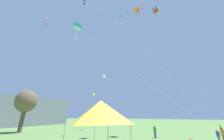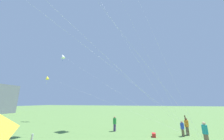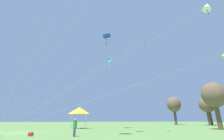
{
  "view_description": "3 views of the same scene",
  "coord_description": "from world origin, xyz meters",
  "px_view_note": "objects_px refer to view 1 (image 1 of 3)",
  "views": [
    {
      "loc": [
        -15.4,
        2.8,
        3.15
      ],
      "look_at": [
        1.41,
        12.12,
        10.15
      ],
      "focal_mm": 20.0,
      "sensor_mm": 36.0,
      "label": 1
    },
    {
      "loc": [
        -10.19,
        3.12,
        3.47
      ],
      "look_at": [
        6.11,
        7.61,
        7.79
      ],
      "focal_mm": 20.0,
      "sensor_mm": 36.0,
      "label": 2
    },
    {
      "loc": [
        22.63,
        7.89,
        1.61
      ],
      "look_at": [
        2.46,
        11.72,
        8.45
      ],
      "focal_mm": 24.0,
      "sensor_mm": 36.0,
      "label": 3
    }
  ],
  "objects_px": {
    "kite_pink_delta_2": "(48,20)",
    "person_green_shirt": "(155,131)",
    "kite_cyan_delta_4": "(121,17)",
    "person_orange_shirt": "(223,134)",
    "festival_tent": "(100,112)",
    "person_blue_shirt": "(218,136)",
    "kite_orange_box_6": "(137,10)",
    "kite_white_diamond_0": "(104,76)",
    "kite_yellow_diamond_5": "(94,94)",
    "kite_cyan_box_1": "(78,27)",
    "kite_cyan_box_7": "(156,10)"
  },
  "relations": [
    {
      "from": "kite_pink_delta_2",
      "to": "kite_orange_box_6",
      "type": "xyz_separation_m",
      "value": [
        12.18,
        -12.25,
        7.07
      ]
    },
    {
      "from": "person_blue_shirt",
      "to": "kite_cyan_box_1",
      "type": "relative_size",
      "value": 0.1
    },
    {
      "from": "kite_cyan_delta_4",
      "to": "person_orange_shirt",
      "type": "bearing_deg",
      "value": -93.05
    },
    {
      "from": "person_green_shirt",
      "to": "kite_cyan_box_1",
      "type": "bearing_deg",
      "value": -113.76
    },
    {
      "from": "person_green_shirt",
      "to": "kite_pink_delta_2",
      "type": "height_order",
      "value": "kite_pink_delta_2"
    },
    {
      "from": "kite_cyan_delta_4",
      "to": "kite_yellow_diamond_5",
      "type": "xyz_separation_m",
      "value": [
        3.63,
        9.97,
        -17.48
      ]
    },
    {
      "from": "kite_orange_box_6",
      "to": "kite_cyan_box_7",
      "type": "xyz_separation_m",
      "value": [
        3.73,
        -3.55,
        1.57
      ]
    },
    {
      "from": "kite_cyan_delta_4",
      "to": "kite_yellow_diamond_5",
      "type": "relative_size",
      "value": 1.1
    },
    {
      "from": "person_orange_shirt",
      "to": "person_blue_shirt",
      "type": "distance_m",
      "value": 0.92
    },
    {
      "from": "kite_pink_delta_2",
      "to": "kite_cyan_box_7",
      "type": "distance_m",
      "value": 24.03
    },
    {
      "from": "festival_tent",
      "to": "kite_white_diamond_0",
      "type": "xyz_separation_m",
      "value": [
        20.53,
        13.11,
        9.79
      ]
    },
    {
      "from": "person_blue_shirt",
      "to": "kite_white_diamond_0",
      "type": "relative_size",
      "value": 0.07
    },
    {
      "from": "person_green_shirt",
      "to": "kite_cyan_box_7",
      "type": "relative_size",
      "value": 0.06
    },
    {
      "from": "person_orange_shirt",
      "to": "kite_white_diamond_0",
      "type": "height_order",
      "value": "kite_white_diamond_0"
    },
    {
      "from": "kite_pink_delta_2",
      "to": "kite_orange_box_6",
      "type": "bearing_deg",
      "value": -45.18
    },
    {
      "from": "kite_cyan_box_1",
      "to": "kite_cyan_delta_4",
      "type": "relative_size",
      "value": 0.54
    },
    {
      "from": "kite_pink_delta_2",
      "to": "person_blue_shirt",
      "type": "bearing_deg",
      "value": -61.9
    },
    {
      "from": "kite_cyan_delta_4",
      "to": "kite_cyan_box_1",
      "type": "bearing_deg",
      "value": 178.68
    },
    {
      "from": "person_blue_shirt",
      "to": "person_green_shirt",
      "type": "distance_m",
      "value": 7.46
    },
    {
      "from": "festival_tent",
      "to": "kite_cyan_box_1",
      "type": "bearing_deg",
      "value": 64.9
    },
    {
      "from": "person_orange_shirt",
      "to": "kite_white_diamond_0",
      "type": "bearing_deg",
      "value": -29.18
    },
    {
      "from": "kite_cyan_delta_4",
      "to": "festival_tent",
      "type": "bearing_deg",
      "value": -161.27
    },
    {
      "from": "kite_cyan_delta_4",
      "to": "kite_orange_box_6",
      "type": "relative_size",
      "value": 1.01
    },
    {
      "from": "kite_white_diamond_0",
      "to": "kite_cyan_box_1",
      "type": "relative_size",
      "value": 1.48
    },
    {
      "from": "person_blue_shirt",
      "to": "kite_white_diamond_0",
      "type": "xyz_separation_m",
      "value": [
        6.2,
        20.59,
        12.34
      ]
    },
    {
      "from": "person_orange_shirt",
      "to": "kite_white_diamond_0",
      "type": "relative_size",
      "value": 0.09
    },
    {
      "from": "person_orange_shirt",
      "to": "kite_yellow_diamond_5",
      "type": "relative_size",
      "value": 0.08
    },
    {
      "from": "kite_cyan_box_1",
      "to": "festival_tent",
      "type": "bearing_deg",
      "value": -115.1
    },
    {
      "from": "kite_yellow_diamond_5",
      "to": "kite_orange_box_6",
      "type": "relative_size",
      "value": 0.92
    },
    {
      "from": "kite_white_diamond_0",
      "to": "kite_pink_delta_2",
      "type": "relative_size",
      "value": 0.92
    },
    {
      "from": "person_green_shirt",
      "to": "kite_pink_delta_2",
      "type": "distance_m",
      "value": 25.05
    },
    {
      "from": "kite_cyan_box_1",
      "to": "kite_yellow_diamond_5",
      "type": "height_order",
      "value": "kite_cyan_box_1"
    },
    {
      "from": "kite_cyan_delta_4",
      "to": "kite_yellow_diamond_5",
      "type": "bearing_deg",
      "value": 69.98
    },
    {
      "from": "kite_cyan_box_1",
      "to": "kite_cyan_box_7",
      "type": "height_order",
      "value": "kite_cyan_box_7"
    },
    {
      "from": "festival_tent",
      "to": "kite_cyan_box_7",
      "type": "distance_m",
      "value": 30.64
    },
    {
      "from": "kite_white_diamond_0",
      "to": "kite_cyan_box_7",
      "type": "xyz_separation_m",
      "value": [
        -1.47,
        -15.46,
        14.09
      ]
    },
    {
      "from": "kite_orange_box_6",
      "to": "kite_yellow_diamond_5",
      "type": "bearing_deg",
      "value": 74.07
    },
    {
      "from": "kite_pink_delta_2",
      "to": "kite_yellow_diamond_5",
      "type": "bearing_deg",
      "value": 6.49
    },
    {
      "from": "person_orange_shirt",
      "to": "kite_orange_box_6",
      "type": "relative_size",
      "value": 0.08
    },
    {
      "from": "kite_pink_delta_2",
      "to": "kite_orange_box_6",
      "type": "height_order",
      "value": "kite_orange_box_6"
    },
    {
      "from": "festival_tent",
      "to": "person_orange_shirt",
      "type": "bearing_deg",
      "value": -28.32
    },
    {
      "from": "kite_pink_delta_2",
      "to": "person_green_shirt",
      "type": "bearing_deg",
      "value": -49.42
    },
    {
      "from": "person_blue_shirt",
      "to": "kite_yellow_diamond_5",
      "type": "xyz_separation_m",
      "value": [
        5.02,
        22.78,
        7.46
      ]
    },
    {
      "from": "festival_tent",
      "to": "kite_orange_box_6",
      "type": "height_order",
      "value": "kite_orange_box_6"
    },
    {
      "from": "kite_yellow_diamond_5",
      "to": "kite_white_diamond_0",
      "type": "bearing_deg",
      "value": -61.73
    },
    {
      "from": "person_blue_shirt",
      "to": "person_green_shirt",
      "type": "xyz_separation_m",
      "value": [
        0.37,
        7.45,
        0.12
      ]
    },
    {
      "from": "kite_pink_delta_2",
      "to": "kite_yellow_diamond_5",
      "type": "xyz_separation_m",
      "value": [
        16.2,
        1.84,
        -10.33
      ]
    },
    {
      "from": "person_orange_shirt",
      "to": "kite_cyan_delta_4",
      "type": "relative_size",
      "value": 0.08
    },
    {
      "from": "person_orange_shirt",
      "to": "kite_orange_box_6",
      "type": "bearing_deg",
      "value": -16.57
    },
    {
      "from": "person_blue_shirt",
      "to": "kite_cyan_box_7",
      "type": "relative_size",
      "value": 0.05
    }
  ]
}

